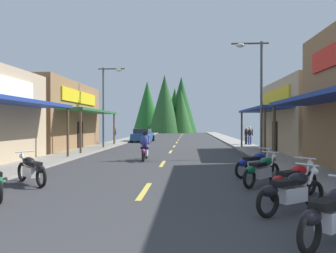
{
  "coord_description": "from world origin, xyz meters",
  "views": [
    {
      "loc": [
        1.29,
        -1.09,
        1.94
      ],
      "look_at": [
        -0.99,
        33.31,
        1.65
      ],
      "focal_mm": 34.29,
      "sensor_mm": 36.0,
      "label": 1
    }
  ],
  "objects": [
    {
      "name": "motorcycle_parked_right_4",
      "position": [
        3.69,
        10.81,
        0.49
      ],
      "size": [
        1.74,
        1.41,
        1.04
      ],
      "rotation": [
        0.0,
        0.0,
        0.67
      ],
      "color": "black",
      "rests_on": "ground"
    },
    {
      "name": "storefront_left_far",
      "position": [
        -10.92,
        22.88,
        2.54
      ],
      "size": [
        9.61,
        10.33,
        5.08
      ],
      "color": "olive",
      "rests_on": "ground"
    },
    {
      "name": "centerline_dashes",
      "position": [
        0.0,
        31.9,
        0.01
      ],
      "size": [
        0.16,
        61.22,
        0.01
      ],
      "color": "#E0C64C",
      "rests_on": "ground"
    },
    {
      "name": "rider_cruising_lead",
      "position": [
        -1.06,
        15.75,
        0.66
      ],
      "size": [
        0.6,
        2.14,
        1.57
      ],
      "rotation": [
        0.0,
        0.0,
        1.59
      ],
      "color": "black",
      "rests_on": "ground"
    },
    {
      "name": "streetlamp_right",
      "position": [
        5.02,
        17.15,
        4.23
      ],
      "size": [
        2.08,
        0.3,
        6.55
      ],
      "color": "#474C51",
      "rests_on": "ground"
    },
    {
      "name": "motorcycle_parked_right_2",
      "position": [
        3.98,
        7.37,
        0.49
      ],
      "size": [
        1.68,
        1.48,
        1.04
      ],
      "rotation": [
        0.0,
        0.0,
        0.71
      ],
      "color": "black",
      "rests_on": "ground"
    },
    {
      "name": "sidewalk_right",
      "position": [
        5.99,
        27.28,
        0.06
      ],
      "size": [
        2.14,
        84.57,
        0.12
      ],
      "primitive_type": "cube",
      "color": "#9E9991",
      "rests_on": "ground"
    },
    {
      "name": "ground",
      "position": [
        0.0,
        27.28,
        -0.05
      ],
      "size": [
        9.83,
        84.57,
        0.1
      ],
      "primitive_type": "cube",
      "color": "#38383A"
    },
    {
      "name": "sidewalk_left",
      "position": [
        -5.99,
        27.28,
        0.06
      ],
      "size": [
        2.14,
        84.57,
        0.12
      ],
      "primitive_type": "cube",
      "color": "gray",
      "rests_on": "ground"
    },
    {
      "name": "treeline_backdrop",
      "position": [
        -3.13,
        70.28,
        5.7
      ],
      "size": [
        14.98,
        13.66,
        12.4
      ],
      "color": "#275A23",
      "rests_on": "ground"
    },
    {
      "name": "pedestrian_by_shop",
      "position": [
        -5.55,
        28.0,
        0.99
      ],
      "size": [
        0.33,
        0.56,
        1.7
      ],
      "rotation": [
        0.0,
        0.0,
        0.22
      ],
      "color": "#726659",
      "rests_on": "ground"
    },
    {
      "name": "pedestrian_waiting",
      "position": [
        6.55,
        27.28,
        1.0
      ],
      "size": [
        0.57,
        0.29,
        1.71
      ],
      "rotation": [
        0.0,
        0.0,
        4.79
      ],
      "color": "#333F8C",
      "rests_on": "ground"
    },
    {
      "name": "pedestrian_browsing",
      "position": [
        6.32,
        27.7,
        0.96
      ],
      "size": [
        0.32,
        0.56,
        1.65
      ],
      "rotation": [
        0.0,
        0.0,
        3.31
      ],
      "color": "black",
      "rests_on": "ground"
    },
    {
      "name": "motorcycle_parked_right_1",
      "position": [
        3.5,
        6.02,
        0.49
      ],
      "size": [
        1.83,
        1.28,
        1.04
      ],
      "rotation": [
        0.0,
        0.0,
        0.59
      ],
      "color": "black",
      "rests_on": "ground"
    },
    {
      "name": "streetlamp_left",
      "position": [
        -5.01,
        23.21,
        4.07
      ],
      "size": [
        2.08,
        0.3,
        6.27
      ],
      "color": "#474C51",
      "rests_on": "ground"
    },
    {
      "name": "motorcycle_parked_right_0",
      "position": [
        3.59,
        4.24,
        0.49
      ],
      "size": [
        1.65,
        1.51,
        1.04
      ],
      "rotation": [
        0.0,
        0.0,
        0.74
      ],
      "color": "black",
      "rests_on": "ground"
    },
    {
      "name": "parked_car_curbside",
      "position": [
        -3.72,
        33.22,
        0.69
      ],
      "size": [
        2.21,
        4.37,
        1.4
      ],
      "rotation": [
        0.0,
        0.0,
        1.53
      ],
      "color": "#1E4C8C",
      "rests_on": "ground"
    },
    {
      "name": "motorcycle_parked_right_3",
      "position": [
        3.57,
        9.15,
        0.49
      ],
      "size": [
        1.51,
        1.66,
        1.04
      ],
      "rotation": [
        0.0,
        0.0,
        0.84
      ],
      "color": "black",
      "rests_on": "ground"
    },
    {
      "name": "motorcycle_parked_left_2",
      "position": [
        -3.75,
        8.84,
        0.49
      ],
      "size": [
        1.68,
        1.48,
        1.04
      ],
      "rotation": [
        0.0,
        0.0,
        2.42
      ],
      "color": "black",
      "rests_on": "ground"
    }
  ]
}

